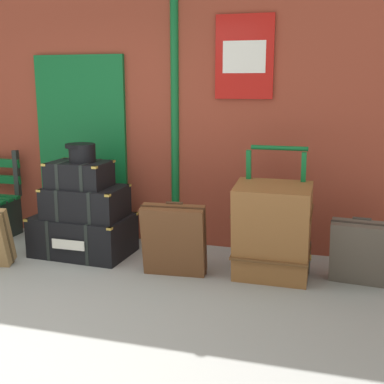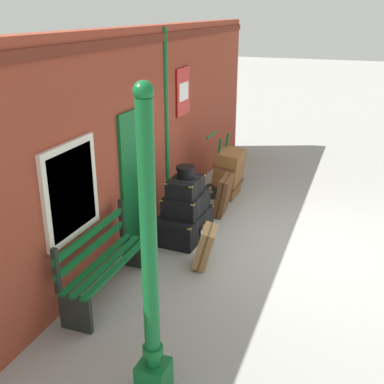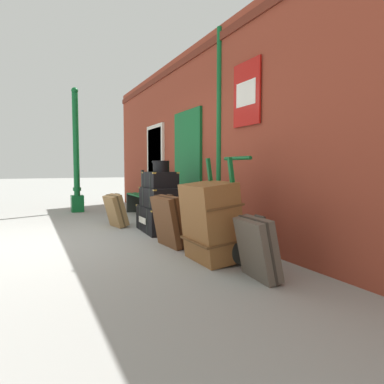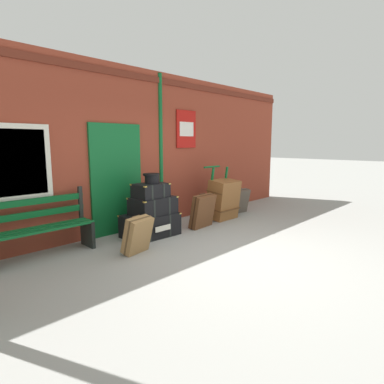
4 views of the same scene
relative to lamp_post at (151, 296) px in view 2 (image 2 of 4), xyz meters
name	(u,v)px [view 2 (image 2 of 4)]	position (x,y,z in m)	size (l,w,h in m)	color
ground_plane	(299,249)	(3.48, -0.85, -1.12)	(60.00, 60.00, 0.00)	gray
brick_facade	(142,133)	(3.46, 1.74, 0.48)	(10.40, 0.35, 3.20)	brown
lamp_post	(151,296)	(0.00, 0.00, 0.00)	(0.28, 0.28, 2.96)	#0F5B28
platform_bench	(104,264)	(1.38, 1.31, -0.68)	(1.60, 0.43, 1.01)	#0F5B28
steamer_trunk_base	(184,225)	(3.26, 0.96, -0.91)	(1.04, 0.70, 0.43)	black
steamer_trunk_middle	(186,202)	(3.31, 0.94, -0.54)	(0.81, 0.56, 0.33)	black
steamer_trunk_top	(185,186)	(3.26, 0.93, -0.25)	(0.61, 0.45, 0.27)	black
round_hatbox	(186,171)	(3.30, 0.94, -0.01)	(0.31, 0.29, 0.19)	black
porters_trolley	(220,181)	(5.27, 0.98, -0.85)	(0.71, 0.56, 1.21)	black
large_brown_trunk	(228,173)	(5.27, 0.81, -0.66)	(0.70, 0.53, 0.92)	brown
suitcase_slate	(223,195)	(4.38, 0.64, -0.77)	(0.61, 0.34, 0.72)	brown
suitcase_caramel	(205,246)	(2.52, 0.35, -0.82)	(0.51, 0.41, 0.61)	olive
suitcase_olive	(234,168)	(6.05, 0.90, -0.82)	(0.53, 0.33, 0.62)	#51473D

